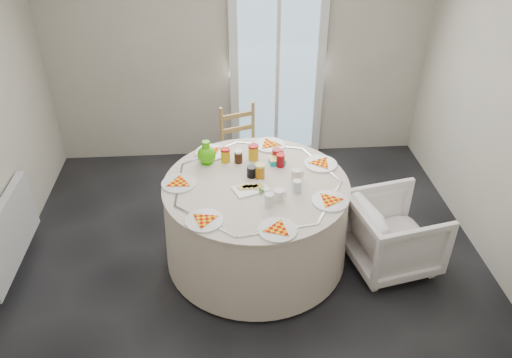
{
  "coord_description": "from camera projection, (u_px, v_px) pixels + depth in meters",
  "views": [
    {
      "loc": [
        -0.19,
        -3.03,
        2.96
      ],
      "look_at": [
        0.05,
        0.21,
        0.8
      ],
      "focal_mm": 35.0,
      "sensor_mm": 36.0,
      "label": 1
    }
  ],
  "objects": [
    {
      "name": "armchair",
      "position": [
        395.0,
        226.0,
        4.07
      ],
      "size": [
        0.75,
        0.79,
        0.69
      ],
      "primitive_type": "imported",
      "rotation": [
        0.0,
        0.0,
        1.78
      ],
      "color": "white",
      "rests_on": "floor"
    },
    {
      "name": "mugs_glasses",
      "position": [
        276.0,
        178.0,
        3.9
      ],
      "size": [
        0.62,
        0.62,
        0.11
      ],
      "primitive_type": null,
      "rotation": [
        0.0,
        0.0,
        0.03
      ],
      "color": "gray",
      "rests_on": "table"
    },
    {
      "name": "wooden_chair",
      "position": [
        244.0,
        148.0,
        4.97
      ],
      "size": [
        0.49,
        0.48,
        0.88
      ],
      "primitive_type": null,
      "rotation": [
        0.0,
        0.0,
        0.32
      ],
      "color": "tan",
      "rests_on": "floor"
    },
    {
      "name": "green_pitcher",
      "position": [
        206.0,
        152.0,
        4.12
      ],
      "size": [
        0.2,
        0.2,
        0.2
      ],
      "primitive_type": null,
      "rotation": [
        0.0,
        0.0,
        -0.37
      ],
      "color": "#45C609",
      "rests_on": "table"
    },
    {
      "name": "jar_cluster",
      "position": [
        251.0,
        158.0,
        4.14
      ],
      "size": [
        0.54,
        0.32,
        0.15
      ],
      "primitive_type": null,
      "rotation": [
        0.0,
        0.0,
        -0.12
      ],
      "color": "brown",
      "rests_on": "table"
    },
    {
      "name": "cheese_platter",
      "position": [
        250.0,
        188.0,
        3.85
      ],
      "size": [
        0.3,
        0.25,
        0.03
      ],
      "primitive_type": null,
      "rotation": [
        0.0,
        0.0,
        0.37
      ],
      "color": "white",
      "rests_on": "table"
    },
    {
      "name": "butter_tub",
      "position": [
        277.0,
        161.0,
        4.16
      ],
      "size": [
        0.14,
        0.11,
        0.05
      ],
      "primitive_type": "cube",
      "rotation": [
        0.0,
        0.0,
        0.12
      ],
      "color": "#02AEB2",
      "rests_on": "table"
    },
    {
      "name": "floor",
      "position": [
        252.0,
        273.0,
        4.17
      ],
      "size": [
        4.0,
        4.0,
        0.0
      ],
      "primitive_type": "plane",
      "color": "black",
      "rests_on": "ground"
    },
    {
      "name": "glass_door",
      "position": [
        277.0,
        67.0,
        5.23
      ],
      "size": [
        1.0,
        0.08,
        2.1
      ],
      "primitive_type": "cube",
      "color": "silver",
      "rests_on": "floor"
    },
    {
      "name": "place_settings",
      "position": [
        256.0,
        182.0,
        3.92
      ],
      "size": [
        1.66,
        1.66,
        0.03
      ],
      "primitive_type": null,
      "rotation": [
        0.0,
        0.0,
        -0.12
      ],
      "color": "silver",
      "rests_on": "table"
    },
    {
      "name": "radiator",
      "position": [
        10.0,
        233.0,
        4.01
      ],
      "size": [
        0.07,
        1.0,
        0.55
      ],
      "primitive_type": "cube",
      "color": "silver",
      "rests_on": "floor"
    },
    {
      "name": "wall_back",
      "position": [
        238.0,
        42.0,
        5.11
      ],
      "size": [
        4.0,
        0.02,
        2.6
      ],
      "primitive_type": "cube",
      "color": "#BCB5A3",
      "rests_on": "floor"
    },
    {
      "name": "table",
      "position": [
        256.0,
        222.0,
        4.14
      ],
      "size": [
        1.52,
        1.52,
        0.77
      ],
      "primitive_type": "cylinder",
      "color": "beige",
      "rests_on": "floor"
    }
  ]
}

